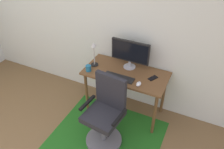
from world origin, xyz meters
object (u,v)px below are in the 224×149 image
at_px(computer_mouse, 139,84).
at_px(office_chair, 105,117).
at_px(monitor, 130,52).
at_px(coffee_cup, 88,68).
at_px(desk, 126,78).
at_px(desk_lamp, 94,52).
at_px(cell_phone, 153,78).
at_px(keyboard, 119,77).

bearing_deg(computer_mouse, office_chair, -122.67).
height_order(monitor, computer_mouse, monitor).
relative_size(monitor, coffee_cup, 6.39).
bearing_deg(desk, coffee_cup, -159.61).
bearing_deg(computer_mouse, monitor, 128.27).
distance_m(desk, office_chair, 0.66).
bearing_deg(coffee_cup, desk_lamp, 87.73).
bearing_deg(coffee_cup, cell_phone, 13.93).
bearing_deg(monitor, computer_mouse, -51.73).
bearing_deg(cell_phone, desk, -147.24).
bearing_deg(coffee_cup, keyboard, 3.69).
relative_size(monitor, keyboard, 1.31).
xyz_separation_m(computer_mouse, desk_lamp, (-0.76, 0.17, 0.22)).
relative_size(desk, cell_phone, 8.59).
distance_m(coffee_cup, cell_phone, 0.92).
height_order(keyboard, coffee_cup, coffee_cup).
relative_size(desk, desk_lamp, 3.17).
relative_size(coffee_cup, cell_phone, 0.63).
height_order(keyboard, computer_mouse, computer_mouse).
height_order(monitor, office_chair, monitor).
xyz_separation_m(coffee_cup, desk_lamp, (0.01, 0.17, 0.19)).
height_order(desk, keyboard, keyboard).
bearing_deg(monitor, coffee_cup, -145.62).
distance_m(keyboard, cell_phone, 0.47).
bearing_deg(desk_lamp, keyboard, -16.63).
bearing_deg(keyboard, desk_lamp, 163.37).
distance_m(computer_mouse, office_chair, 0.62).
bearing_deg(office_chair, keyboard, 98.83).
relative_size(keyboard, coffee_cup, 4.87).
height_order(coffee_cup, office_chair, office_chair).
distance_m(coffee_cup, office_chair, 0.75).
height_order(keyboard, office_chair, office_chair).
distance_m(computer_mouse, desk_lamp, 0.81).
height_order(coffee_cup, cell_phone, coffee_cup).
height_order(cell_phone, desk_lamp, desk_lamp).
xyz_separation_m(monitor, office_chair, (-0.01, -0.78, -0.57)).
bearing_deg(cell_phone, monitor, -168.98).
bearing_deg(computer_mouse, cell_phone, 59.80).
xyz_separation_m(keyboard, office_chair, (0.02, -0.47, -0.33)).
bearing_deg(desk, cell_phone, 5.04).
height_order(keyboard, desk_lamp, desk_lamp).
distance_m(desk_lamp, office_chair, 0.95).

